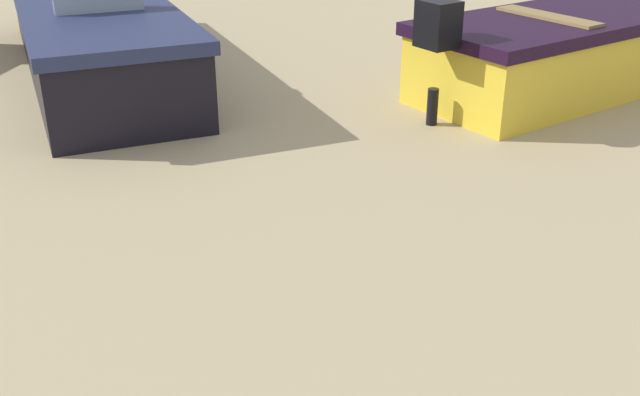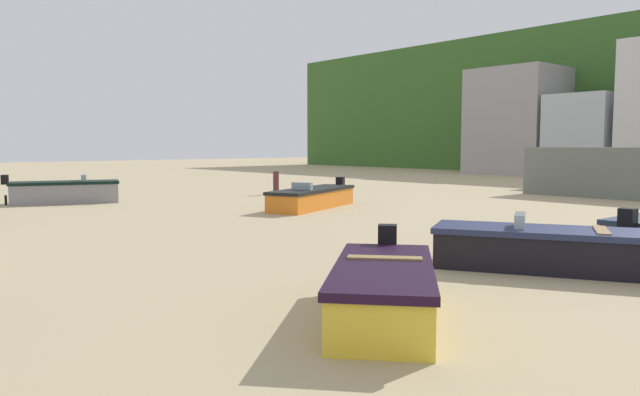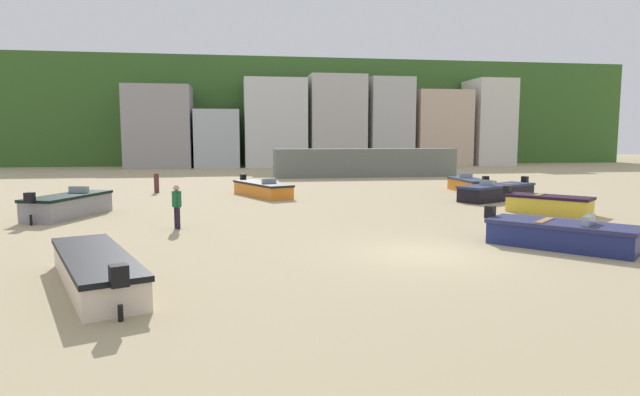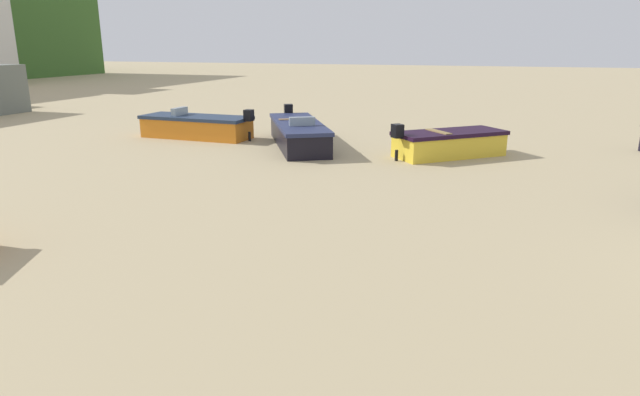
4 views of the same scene
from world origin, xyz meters
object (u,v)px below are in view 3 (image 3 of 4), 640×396
at_px(mooring_post_near_water, 157,183).
at_px(boat_orange_3, 262,189).
at_px(boat_orange_4, 470,185).
at_px(beach_walker_distant, 177,203).
at_px(boat_navy_5, 561,235).
at_px(boat_cream_6, 96,270).
at_px(boat_grey_1, 69,205).
at_px(boat_yellow_0, 548,204).
at_px(boat_black_2, 497,192).

bearing_deg(mooring_post_near_water, boat_orange_3, -24.53).
xyz_separation_m(boat_orange_4, beach_walker_distant, (-16.39, -10.90, 0.53)).
height_order(boat_navy_5, mooring_post_near_water, mooring_post_near_water).
xyz_separation_m(boat_navy_5, mooring_post_near_water, (-14.46, 18.74, 0.18)).
distance_m(boat_cream_6, mooring_post_near_water, 21.03).
relative_size(boat_orange_3, boat_navy_5, 1.25).
bearing_deg(boat_cream_6, boat_grey_1, 86.49).
bearing_deg(boat_orange_3, boat_yellow_0, 120.79).
bearing_deg(boat_cream_6, boat_black_2, 17.87).
bearing_deg(beach_walker_distant, boat_orange_4, 95.58).
height_order(boat_black_2, boat_navy_5, boat_black_2).
xyz_separation_m(boat_black_2, boat_orange_4, (0.40, 4.20, -0.01)).
xyz_separation_m(boat_grey_1, boat_orange_3, (8.50, 6.73, -0.08)).
distance_m(boat_grey_1, mooring_post_near_water, 9.84).
xyz_separation_m(boat_orange_4, mooring_post_near_water, (-18.96, 2.51, 0.16)).
bearing_deg(boat_yellow_0, boat_grey_1, -47.18).
distance_m(boat_grey_1, boat_cream_6, 12.03).
xyz_separation_m(boat_orange_3, boat_navy_5, (8.24, -15.91, 0.00)).
relative_size(boat_yellow_0, boat_grey_1, 0.77).
bearing_deg(boat_orange_4, boat_grey_1, -159.59).
distance_m(boat_yellow_0, boat_cream_6, 19.17).
height_order(boat_orange_4, beach_walker_distant, beach_walker_distant).
height_order(boat_grey_1, mooring_post_near_water, boat_grey_1).
relative_size(boat_grey_1, boat_navy_5, 1.10).
xyz_separation_m(boat_orange_3, boat_orange_4, (12.74, 0.33, 0.02)).
xyz_separation_m(boat_orange_3, boat_cream_6, (-4.66, -18.13, -0.03)).
relative_size(boat_cream_6, mooring_post_near_water, 4.63).
bearing_deg(mooring_post_near_water, boat_navy_5, -52.35).
xyz_separation_m(boat_yellow_0, beach_walker_distant, (-15.81, -1.62, 0.55)).
distance_m(boat_orange_4, mooring_post_near_water, 19.13).
bearing_deg(mooring_post_near_water, boat_cream_6, -85.76).
bearing_deg(boat_grey_1, boat_orange_4, 37.56).
relative_size(boat_orange_4, beach_walker_distant, 2.75).
distance_m(boat_black_2, mooring_post_near_water, 19.73).
bearing_deg(boat_orange_4, boat_cream_6, -131.29).
xyz_separation_m(boat_black_2, mooring_post_near_water, (-18.56, 6.71, 0.16)).
bearing_deg(boat_orange_3, boat_orange_4, 158.63).
distance_m(boat_cream_6, beach_walker_distant, 7.65).
relative_size(boat_navy_5, boat_cream_6, 0.78).
bearing_deg(beach_walker_distant, boat_yellow_0, 67.78).
distance_m(boat_yellow_0, boat_black_2, 5.09).
distance_m(boat_orange_4, beach_walker_distant, 19.69).
bearing_deg(boat_orange_3, boat_navy_5, 94.55).
distance_m(boat_orange_3, beach_walker_distant, 11.20).
xyz_separation_m(boat_cream_6, mooring_post_near_water, (-1.55, 20.97, 0.21)).
height_order(boat_orange_3, mooring_post_near_water, mooring_post_near_water).
bearing_deg(beach_walker_distant, mooring_post_near_water, 162.80).
bearing_deg(boat_orange_3, boat_grey_1, 15.52).
bearing_deg(mooring_post_near_water, boat_grey_1, -103.43).
bearing_deg(mooring_post_near_water, boat_orange_4, -7.54).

